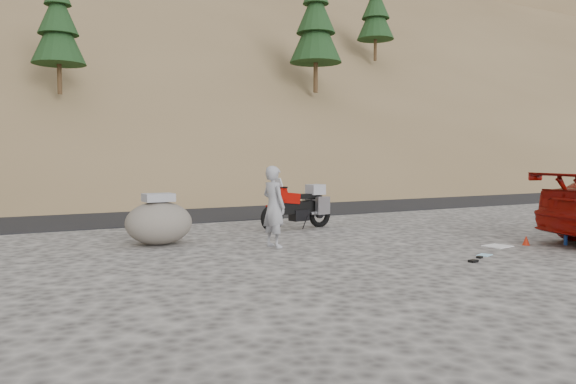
# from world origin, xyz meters

# --- Properties ---
(ground) EXTENTS (140.00, 140.00, 0.00)m
(ground) POSITION_xyz_m (0.00, 0.00, 0.00)
(ground) COLOR #413E3C
(ground) RESTS_ON ground
(road) EXTENTS (120.00, 7.00, 0.05)m
(road) POSITION_xyz_m (0.00, 9.00, 0.00)
(road) COLOR black
(road) RESTS_ON ground
(hillside) EXTENTS (120.00, 73.00, 46.72)m
(hillside) POSITION_xyz_m (-0.05, 40.88, 11.08)
(hillside) COLOR brown
(hillside) RESTS_ON ground
(motorcycle) EXTENTS (2.20, 0.85, 1.32)m
(motorcycle) POSITION_xyz_m (0.24, 3.18, 0.56)
(motorcycle) COLOR black
(motorcycle) RESTS_ON ground
(man) EXTENTS (0.50, 0.66, 1.62)m
(man) POSITION_xyz_m (-1.68, 0.93, 0.00)
(man) COLOR #949499
(man) RESTS_ON ground
(boulder) EXTENTS (1.56, 1.40, 1.07)m
(boulder) POSITION_xyz_m (-3.59, 2.35, 0.46)
(boulder) COLOR #59554C
(boulder) RESTS_ON ground
(gear_white_cloth) EXTENTS (0.55, 0.50, 0.02)m
(gear_white_cloth) POSITION_xyz_m (2.29, -1.18, 0.01)
(gear_white_cloth) COLOR white
(gear_white_cloth) RESTS_ON ground
(gear_bottle) EXTENTS (0.07, 0.07, 0.20)m
(gear_bottle) POSITION_xyz_m (3.65, -1.73, 0.10)
(gear_bottle) COLOR #1A3F9C
(gear_bottle) RESTS_ON ground
(gear_funnel) EXTENTS (0.19, 0.19, 0.19)m
(gear_funnel) POSITION_xyz_m (2.94, -1.34, 0.10)
(gear_funnel) COLOR #B3210B
(gear_funnel) RESTS_ON ground
(gear_glove_a) EXTENTS (0.16, 0.12, 0.04)m
(gear_glove_a) POSITION_xyz_m (0.53, -2.17, 0.02)
(gear_glove_a) COLOR black
(gear_glove_a) RESTS_ON ground
(gear_glove_b) EXTENTS (0.13, 0.11, 0.04)m
(gear_glove_b) POSITION_xyz_m (0.94, -1.95, 0.02)
(gear_glove_b) COLOR black
(gear_glove_b) RESTS_ON ground
(gear_blue_cloth) EXTENTS (0.34, 0.30, 0.01)m
(gear_blue_cloth) POSITION_xyz_m (1.25, -1.78, 0.01)
(gear_blue_cloth) COLOR #99D0EC
(gear_blue_cloth) RESTS_ON ground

